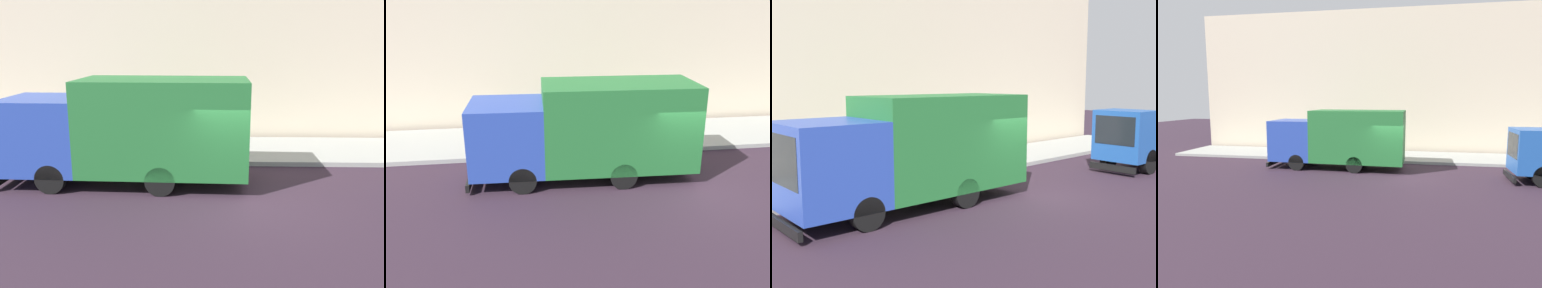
% 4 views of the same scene
% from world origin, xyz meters
% --- Properties ---
extents(ground, '(80.00, 80.00, 0.00)m').
position_xyz_m(ground, '(0.00, 0.00, 0.00)').
color(ground, '#2F202D').
extents(sidewalk, '(3.93, 30.00, 0.17)m').
position_xyz_m(sidewalk, '(4.97, 0.00, 0.08)').
color(sidewalk, '#999A94').
rests_on(sidewalk, ground).
extents(building_facade, '(0.50, 30.00, 10.01)m').
position_xyz_m(building_facade, '(7.43, 0.00, 5.00)').
color(building_facade, beige).
rests_on(building_facade, ground).
extents(large_utility_truck, '(2.68, 7.47, 3.21)m').
position_xyz_m(large_utility_truck, '(1.20, 3.19, 1.71)').
color(large_utility_truck, '#2542A1').
rests_on(large_utility_truck, ground).
extents(pedestrian_walking, '(0.44, 0.44, 1.68)m').
position_xyz_m(pedestrian_walking, '(5.91, 6.27, 1.06)').
color(pedestrian_walking, brown).
rests_on(pedestrian_walking, sidewalk).
extents(pedestrian_standing, '(0.53, 0.53, 1.58)m').
position_xyz_m(pedestrian_standing, '(6.51, 4.20, 0.99)').
color(pedestrian_standing, black).
rests_on(pedestrian_standing, sidewalk).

